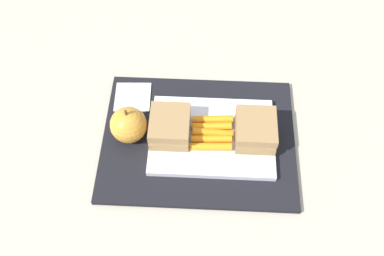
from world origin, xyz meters
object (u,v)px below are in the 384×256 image
object	(u,v)px
carrot_sticks_bundle	(212,133)
sandwich_half_left	(256,130)
sandwich_half_right	(170,127)
food_tray	(212,136)
paper_napkin	(133,97)
apple	(129,124)

from	to	relation	value
carrot_sticks_bundle	sandwich_half_left	bearing A→B (deg)	-179.89
sandwich_half_right	carrot_sticks_bundle	bearing A→B (deg)	179.88
food_tray	sandwich_half_left	distance (m)	0.08
sandwich_half_left	paper_napkin	distance (m)	0.26
sandwich_half_left	sandwich_half_right	bearing A→B (deg)	0.00
sandwich_half_left	carrot_sticks_bundle	world-z (taller)	sandwich_half_left
sandwich_half_left	apple	bearing A→B (deg)	-0.44
carrot_sticks_bundle	food_tray	bearing A→B (deg)	-164.80
food_tray	sandwich_half_right	size ratio (longest dim) A/B	2.88
food_tray	paper_napkin	world-z (taller)	food_tray
apple	paper_napkin	distance (m)	0.09
sandwich_half_right	paper_napkin	bearing A→B (deg)	-47.09
food_tray	paper_napkin	size ratio (longest dim) A/B	3.29
sandwich_half_right	apple	xyz separation A→B (m)	(0.08, -0.00, 0.00)
sandwich_half_right	paper_napkin	size ratio (longest dim) A/B	1.14
carrot_sticks_bundle	apple	xyz separation A→B (m)	(0.15, -0.00, 0.02)
sandwich_half_left	paper_napkin	world-z (taller)	sandwich_half_left
sandwich_half_right	carrot_sticks_bundle	xyz separation A→B (m)	(-0.08, 0.00, -0.02)
sandwich_half_right	paper_napkin	distance (m)	0.12
food_tray	sandwich_half_right	bearing A→B (deg)	0.00
sandwich_half_left	carrot_sticks_bundle	xyz separation A→B (m)	(0.08, 0.00, -0.02)
sandwich_half_left	paper_napkin	xyz separation A→B (m)	(0.24, -0.09, -0.03)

